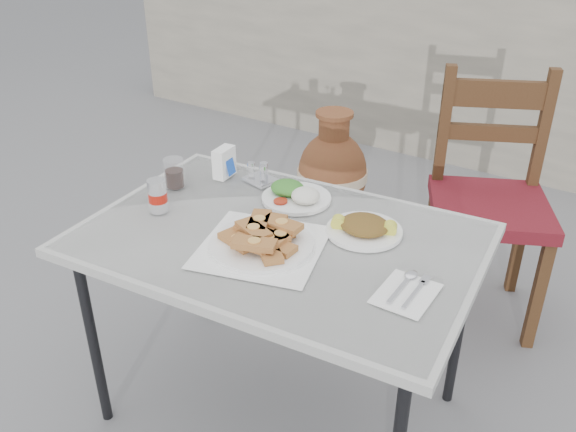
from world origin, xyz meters
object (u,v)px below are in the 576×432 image
Objects in this scene: salad_chopped_plate at (364,227)px; cola_glass at (174,175)px; salad_rice_plate at (296,194)px; soda_can at (158,196)px; napkin_holder at (224,162)px; chair at (489,199)px; terracotta_urn at (332,175)px; condiment_caddy at (260,175)px; pide_plate at (262,238)px; cafe_table at (279,249)px.

cola_glass reaches higher than salad_chopped_plate.
soda_can is at bearing -137.11° from salad_rice_plate.
soda_can reaches higher than salad_chopped_plate.
salad_chopped_plate is 2.15× the size of napkin_holder.
chair reaches higher than cola_glass.
terracotta_urn is (-0.43, 1.05, -0.45)m from salad_rice_plate.
salad_rice_plate is 2.16× the size of napkin_holder.
soda_can is at bearing -98.00° from napkin_holder.
condiment_caddy is (-0.18, 0.05, 0.00)m from salad_rice_plate.
salad_chopped_plate is 0.71m from cola_glass.
condiment_caddy is at bearing 165.64° from salad_chopped_plate.
soda_can is 1.01× the size of napkin_holder.
condiment_caddy is at bearing 125.89° from pide_plate.
salad_rice_plate is at bearing 104.28° from pide_plate.
condiment_caddy is at bearing 133.99° from cafe_table.
condiment_caddy reaches higher than pide_plate.
cola_glass is (-0.41, -0.14, 0.02)m from salad_rice_plate.
cola_glass is 0.94× the size of napkin_holder.
pide_plate is 3.52× the size of condiment_caddy.
salad_rice_plate reaches higher than salad_chopped_plate.
napkin_holder is 0.17× the size of terracotta_urn.
soda_can is (-0.41, -0.09, 0.11)m from cafe_table.
chair reaches higher than terracotta_urn.
soda_can is at bearing 179.67° from pide_plate.
salad_chopped_plate reaches higher than cafe_table.
chair is at bearing -18.41° from terracotta_urn.
cola_glass is (-0.49, 0.17, 0.01)m from pide_plate.
cola_glass is (-0.71, -0.07, 0.03)m from salad_chopped_plate.
cola_glass is (-0.08, 0.17, -0.01)m from soda_can.
soda_can is 0.90× the size of condiment_caddy.
condiment_caddy is 0.12× the size of chair.
salad_rice_plate is at bearing 19.01° from cola_glass.
cola_glass is 1.28m from terracotta_urn.
pide_plate is 0.41m from soda_can.
cola_glass is 0.16× the size of terracotta_urn.
condiment_caddy is (0.23, 0.19, -0.02)m from cola_glass.
pide_plate is 1.52m from terracotta_urn.
cola_glass is 1.27m from chair.
salad_rice_plate is at bearing -146.40° from chair.
pide_plate is at bearing -131.84° from salad_chopped_plate.
cafe_table is 11.49× the size of soda_can.
terracotta_urn is (-0.11, 1.03, -0.48)m from napkin_holder.
cola_glass is at bearing 115.87° from soda_can.
cola_glass is 0.83× the size of condiment_caddy.
condiment_caddy is 1.12m from terracotta_urn.
terracotta_urn is at bearing 112.36° from salad_rice_plate.
chair is at bearing 78.64° from salad_chopped_plate.
cafe_table is at bearing -36.53° from napkin_holder.
pide_plate is 4.22× the size of cola_glass.
condiment_caddy is (-0.26, 0.36, -0.01)m from pide_plate.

